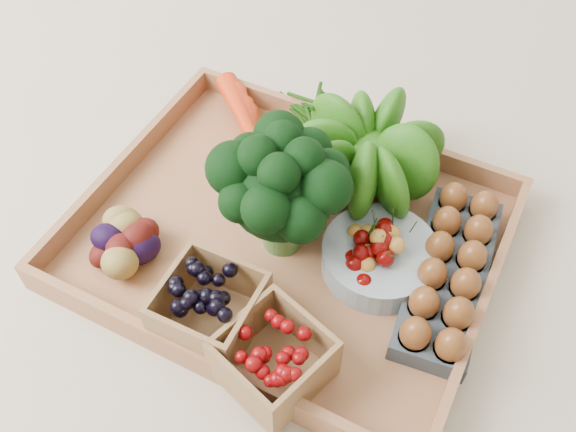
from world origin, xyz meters
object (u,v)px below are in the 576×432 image
at_px(tray, 288,240).
at_px(egg_carton, 448,277).
at_px(broccoli, 282,209).
at_px(cherry_bowl, 379,257).

distance_m(tray, egg_carton, 0.22).
distance_m(broccoli, egg_carton, 0.23).
distance_m(tray, broccoli, 0.08).
distance_m(tray, cherry_bowl, 0.13).
xyz_separation_m(tray, broccoli, (-0.00, -0.01, 0.08)).
relative_size(broccoli, cherry_bowl, 1.17).
height_order(cherry_bowl, egg_carton, cherry_bowl).
bearing_deg(tray, cherry_bowl, 4.70).
height_order(tray, egg_carton, egg_carton).
relative_size(tray, egg_carton, 2.08).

